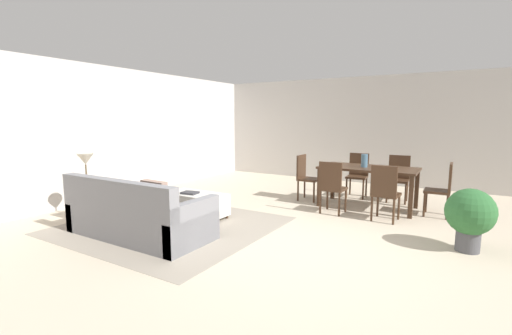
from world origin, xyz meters
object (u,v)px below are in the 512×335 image
Objects in this scene: dining_chair_head_west at (306,175)px; dining_chair_head_east at (443,186)px; ottoman_table at (196,204)px; dining_chair_far_left at (358,172)px; side_table at (88,193)px; couch at (137,216)px; table_lamp at (85,160)px; dining_chair_near_right at (385,190)px; potted_plant at (470,215)px; dining_table at (368,172)px; vase_centerpiece at (364,161)px; dining_chair_far_right at (398,176)px; book_on_ottoman at (190,193)px; dining_chair_near_left at (332,185)px.

dining_chair_head_east is at bearing 0.76° from dining_chair_head_west.
ottoman_table is 1.13× the size of dining_chair_far_left.
dining_chair_head_west reaches higher than side_table.
couch is 4.01× the size of table_lamp.
side_table is at bearing -150.24° from dining_chair_near_right.
table_lamp is 0.66× the size of potted_plant.
vase_centerpiece is at bearing -150.41° from dining_table.
side_table is at bearing -135.78° from dining_chair_far_right.
dining_chair_head_east is at bearing 31.95° from ottoman_table.
book_on_ottoman is (-2.34, -2.27, -0.24)m from dining_table.
dining_chair_near_left reaches higher than book_on_ottoman.
table_lamp is (-1.36, 0.15, 0.69)m from couch.
dining_chair_near_right is at bearing -61.97° from dining_chair_far_left.
dining_table is at bearing 119.95° from dining_chair_near_right.
dining_chair_far_right is 1.05m from vase_centerpiece.
dining_table is 0.94m from dining_chair_far_left.
dining_chair_head_west is 3.26m from potted_plant.
potted_plant is (2.03, -2.41, -0.05)m from dining_chair_far_left.
book_on_ottoman is (-1.92, -1.48, -0.09)m from dining_chair_near_left.
dining_chair_far_right is at bearing 27.26° from dining_chair_head_west.
dining_chair_head_east reaches higher than ottoman_table.
dining_chair_near_left is at bearing -117.06° from dining_chair_far_right.
ottoman_table is 0.22m from book_on_ottoman.
book_on_ottoman is at bearing 88.82° from couch.
dining_chair_far_left is at bearing 64.86° from couch.
ottoman_table is at bearing -148.05° from dining_chair_head_east.
dining_table is at bearing 135.85° from potted_plant.
dining_chair_near_right is 3.83× the size of vase_centerpiece.
dining_chair_head_east is 2.48m from dining_chair_head_west.
side_table is at bearing -128.09° from dining_chair_head_west.
dining_chair_head_west is 3.54× the size of book_on_ottoman.
dining_chair_head_west is at bearing 151.50° from potted_plant.
dining_chair_far_left reaches higher than potted_plant.
dining_chair_near_left is at bearing -43.03° from dining_chair_head_west.
potted_plant is (1.22, -2.40, -0.05)m from dining_chair_far_right.
vase_centerpiece is at bearing -177.84° from dining_chair_head_east.
dining_chair_head_east is 4.25m from book_on_ottoman.
dining_table is 1.25m from dining_chair_head_west.
dining_chair_head_east is at bearing 25.64° from dining_chair_near_left.
dining_chair_near_right is (4.18, 2.39, 0.07)m from side_table.
dining_chair_near_left is at bearing -118.18° from dining_table.
dining_table is at bearing 29.59° from vase_centerpiece.
couch is 4.92m from dining_chair_head_east.
table_lamp is 5.61m from potted_plant.
dining_chair_near_right is 1.00× the size of dining_chair_far_right.
couch is at bearing -115.14° from dining_chair_far_left.
dining_chair_near_right reaches higher than dining_table.
book_on_ottoman is (-1.10, -2.24, -0.09)m from dining_chair_head_west.
dining_chair_near_right is 3.54× the size of book_on_ottoman.
dining_chair_near_right is at bearing 29.76° from side_table.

